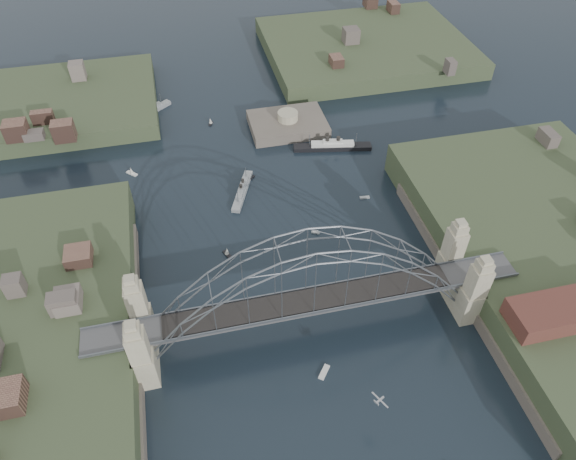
{
  "coord_description": "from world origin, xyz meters",
  "views": [
    {
      "loc": [
        -18.05,
        -59.65,
        87.96
      ],
      "look_at": [
        0.0,
        18.0,
        10.0
      ],
      "focal_mm": 33.02,
      "sensor_mm": 36.0,
      "label": 1
    }
  ],
  "objects_px": {
    "wharf_shed": "(563,311)",
    "naval_cruiser_far": "(151,111)",
    "bridge": "(310,288)",
    "ocean_liner": "(332,146)",
    "fort_island": "(288,129)",
    "naval_cruiser_near": "(242,190)"
  },
  "relations": [
    {
      "from": "naval_cruiser_near",
      "to": "ocean_liner",
      "type": "height_order",
      "value": "ocean_liner"
    },
    {
      "from": "fort_island",
      "to": "naval_cruiser_near",
      "type": "xyz_separation_m",
      "value": [
        -17.95,
        -26.02,
        1.08
      ]
    },
    {
      "from": "bridge",
      "to": "wharf_shed",
      "type": "bearing_deg",
      "value": -17.65
    },
    {
      "from": "naval_cruiser_near",
      "to": "wharf_shed",
      "type": "bearing_deg",
      "value": -49.25
    },
    {
      "from": "fort_island",
      "to": "wharf_shed",
      "type": "relative_size",
      "value": 1.1
    },
    {
      "from": "wharf_shed",
      "to": "ocean_liner",
      "type": "distance_m",
      "value": 75.02
    },
    {
      "from": "fort_island",
      "to": "naval_cruiser_near",
      "type": "height_order",
      "value": "fort_island"
    },
    {
      "from": "ocean_liner",
      "to": "bridge",
      "type": "bearing_deg",
      "value": -110.99
    },
    {
      "from": "naval_cruiser_far",
      "to": "ocean_liner",
      "type": "xyz_separation_m",
      "value": [
        48.99,
        -30.5,
        0.05
      ]
    },
    {
      "from": "wharf_shed",
      "to": "ocean_liner",
      "type": "xyz_separation_m",
      "value": [
        -22.09,
        71.11,
        -9.17
      ]
    },
    {
      "from": "fort_island",
      "to": "naval_cruiser_near",
      "type": "bearing_deg",
      "value": -124.61
    },
    {
      "from": "bridge",
      "to": "wharf_shed",
      "type": "distance_m",
      "value": 46.23
    },
    {
      "from": "naval_cruiser_far",
      "to": "bridge",
      "type": "bearing_deg",
      "value": -72.82
    },
    {
      "from": "bridge",
      "to": "naval_cruiser_far",
      "type": "bearing_deg",
      "value": 107.18
    },
    {
      "from": "wharf_shed",
      "to": "naval_cruiser_far",
      "type": "bearing_deg",
      "value": 124.98
    },
    {
      "from": "bridge",
      "to": "wharf_shed",
      "type": "relative_size",
      "value": 4.2
    },
    {
      "from": "wharf_shed",
      "to": "naval_cruiser_far",
      "type": "xyz_separation_m",
      "value": [
        -71.08,
        101.61,
        -9.22
      ]
    },
    {
      "from": "fort_island",
      "to": "ocean_liner",
      "type": "bearing_deg",
      "value": -52.46
    },
    {
      "from": "bridge",
      "to": "naval_cruiser_near",
      "type": "bearing_deg",
      "value": 97.71
    },
    {
      "from": "bridge",
      "to": "ocean_liner",
      "type": "relative_size",
      "value": 3.82
    },
    {
      "from": "fort_island",
      "to": "wharf_shed",
      "type": "height_order",
      "value": "wharf_shed"
    },
    {
      "from": "naval_cruiser_near",
      "to": "naval_cruiser_far",
      "type": "relative_size",
      "value": 1.2
    }
  ]
}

